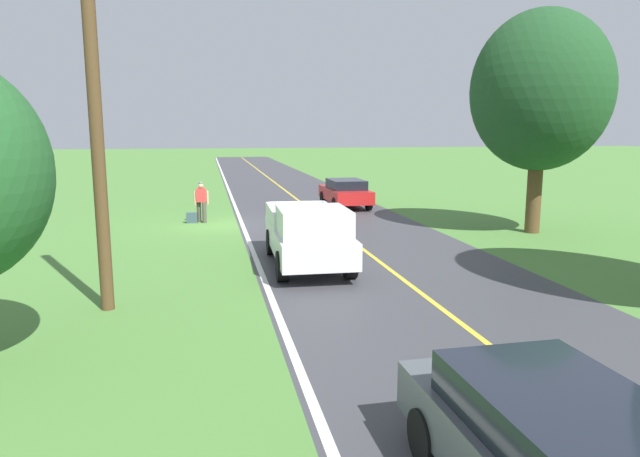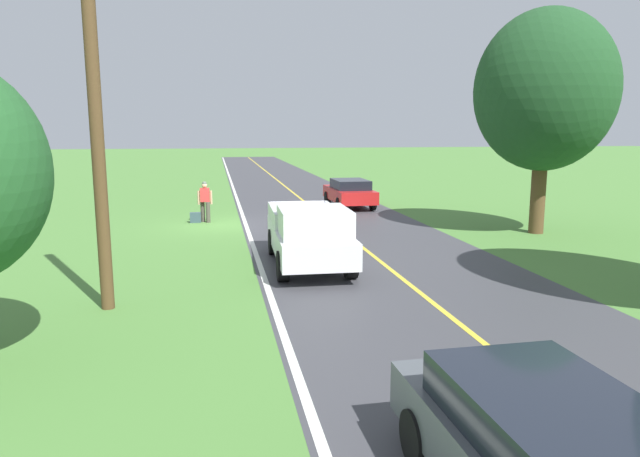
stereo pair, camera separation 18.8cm
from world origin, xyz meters
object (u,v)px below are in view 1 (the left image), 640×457
(hitchhiker_walking, at_px, (201,199))
(tree_far_side_near, at_px, (541,91))
(pickup_truck_passing, at_px, (308,234))
(sedan_near_oncoming, at_px, (345,192))
(utility_pole_roadside, at_px, (96,128))
(suitcase_carried, at_px, (192,218))

(hitchhiker_walking, xyz_separation_m, tree_far_side_near, (-12.46, 4.96, 4.31))
(tree_far_side_near, bearing_deg, pickup_truck_passing, 22.19)
(tree_far_side_near, bearing_deg, sedan_near_oncoming, -58.39)
(hitchhiker_walking, relative_size, sedan_near_oncoming, 0.40)
(sedan_near_oncoming, height_order, utility_pole_roadside, utility_pole_roadside)
(hitchhiker_walking, bearing_deg, utility_pole_roadside, 80.52)
(tree_far_side_near, bearing_deg, utility_pole_roadside, 25.32)
(hitchhiker_walking, height_order, pickup_truck_passing, pickup_truck_passing)
(pickup_truck_passing, distance_m, sedan_near_oncoming, 13.09)
(utility_pole_roadside, bearing_deg, hitchhiker_walking, -99.48)
(hitchhiker_walking, relative_size, utility_pole_roadside, 0.22)
(hitchhiker_walking, xyz_separation_m, pickup_truck_passing, (-3.05, 8.80, -0.01))
(hitchhiker_walking, xyz_separation_m, sedan_near_oncoming, (-7.18, -3.62, -0.23))
(suitcase_carried, xyz_separation_m, sedan_near_oncoming, (-7.60, -3.71, 0.54))
(tree_far_side_near, bearing_deg, suitcase_carried, -20.73)
(tree_far_side_near, distance_m, sedan_near_oncoming, 11.05)
(hitchhiker_walking, distance_m, tree_far_side_near, 14.09)
(hitchhiker_walking, xyz_separation_m, suitcase_carried, (0.42, 0.09, -0.76))
(hitchhiker_walking, xyz_separation_m, utility_pole_roadside, (1.97, 11.79, 2.94))
(suitcase_carried, xyz_separation_m, utility_pole_roadside, (1.55, 11.70, 3.70))
(hitchhiker_walking, bearing_deg, tree_far_side_near, 158.29)
(sedan_near_oncoming, bearing_deg, suitcase_carried, 26.01)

